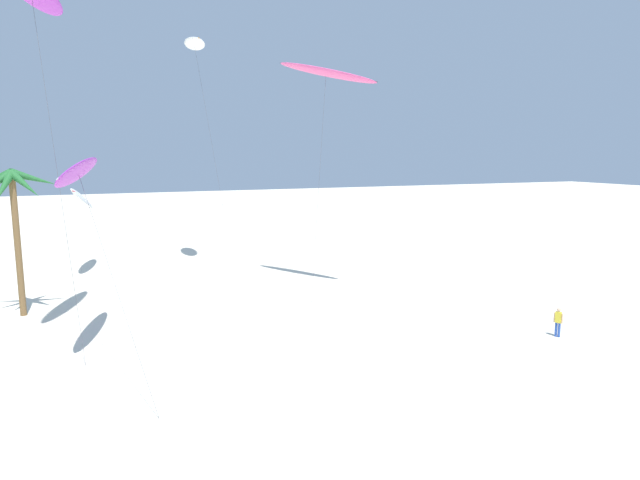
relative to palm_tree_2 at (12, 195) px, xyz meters
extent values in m
cylinder|color=brown|center=(0.05, -0.04, -3.12)|extent=(0.38, 0.38, 8.82)
cone|color=#23662D|center=(1.25, -0.02, 0.93)|extent=(2.57, 0.60, 1.27)
cone|color=#23662D|center=(0.56, 0.88, 0.63)|extent=(1.66, 2.38, 1.81)
cone|color=#23662D|center=(-0.44, 1.06, 0.97)|extent=(1.56, 2.57, 1.18)
cone|color=#23662D|center=(-0.33, -0.91, 0.48)|extent=(1.44, 2.29, 2.06)
cone|color=#23662D|center=(0.79, -0.80, 0.63)|extent=(2.09, 2.12, 1.81)
ellipsoid|color=purple|center=(3.85, -8.72, 1.60)|extent=(2.76, 7.29, 1.90)
ellipsoid|color=white|center=(3.85, -8.72, 1.62)|extent=(2.05, 7.21, 0.99)
cylinder|color=#4C4C51|center=(5.03, -13.01, -3.00)|extent=(2.39, 8.59, 9.06)
ellipsoid|color=white|center=(13.16, 10.60, 11.49)|extent=(1.87, 5.17, 0.97)
ellipsoid|color=orange|center=(13.16, 10.60, 11.53)|extent=(0.76, 5.24, 0.52)
cylinder|color=#4C4C51|center=(14.28, 9.27, 1.93)|extent=(2.27, 2.68, 18.92)
ellipsoid|color=#EA5193|center=(20.02, -1.29, 8.02)|extent=(5.23, 7.61, 2.67)
ellipsoid|color=black|center=(20.02, -1.29, 8.05)|extent=(4.74, 7.31, 2.31)
cylinder|color=#4C4C51|center=(18.84, -2.82, 0.21)|extent=(2.39, 3.08, 15.48)
cylinder|color=#4C4C51|center=(2.94, -8.34, 1.37)|extent=(1.39, 4.24, 17.79)
ellipsoid|color=white|center=(3.71, 12.16, -1.31)|extent=(2.46, 7.59, 3.16)
ellipsoid|color=red|center=(3.71, 12.16, -1.26)|extent=(1.75, 7.43, 2.30)
cylinder|color=#4C4C51|center=(3.50, 9.55, -4.47)|extent=(0.43, 5.23, 6.12)
cylinder|color=#284CA3|center=(27.55, -15.90, -7.12)|extent=(0.14, 0.14, 0.81)
cylinder|color=#284CA3|center=(27.62, -16.05, -7.12)|extent=(0.14, 0.14, 0.81)
cube|color=yellow|center=(27.58, -15.97, -6.41)|extent=(0.31, 0.36, 0.61)
cylinder|color=beige|center=(27.49, -15.78, -6.45)|extent=(0.09, 0.09, 0.56)
cylinder|color=beige|center=(27.67, -16.16, -6.45)|extent=(0.09, 0.09, 0.56)
sphere|color=beige|center=(27.58, -15.97, -5.97)|extent=(0.21, 0.21, 0.21)
camera|label=1|loc=(4.27, -37.78, 2.49)|focal=30.95mm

